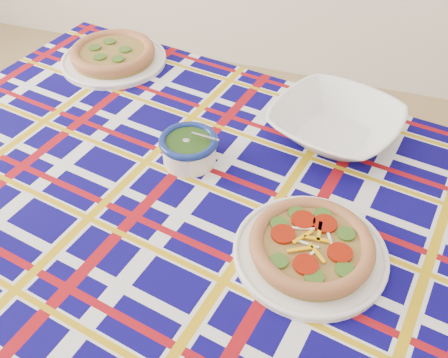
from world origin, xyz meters
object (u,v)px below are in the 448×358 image
(main_focaccia_plate, at_px, (311,245))
(pesto_bowl, at_px, (189,147))
(serving_bowl, at_px, (335,124))
(dining_table, at_px, (225,238))

(main_focaccia_plate, xyz_separation_m, pesto_bowl, (-0.32, 0.19, 0.01))
(main_focaccia_plate, xyz_separation_m, serving_bowl, (-0.02, 0.38, 0.01))
(dining_table, bearing_deg, serving_bowl, 73.69)
(dining_table, bearing_deg, pesto_bowl, 145.71)
(serving_bowl, bearing_deg, pesto_bowl, -146.74)
(pesto_bowl, bearing_deg, dining_table, -45.12)
(pesto_bowl, bearing_deg, main_focaccia_plate, -30.07)
(main_focaccia_plate, bearing_deg, dining_table, 164.33)
(main_focaccia_plate, distance_m, serving_bowl, 0.38)
(main_focaccia_plate, bearing_deg, pesto_bowl, 149.93)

